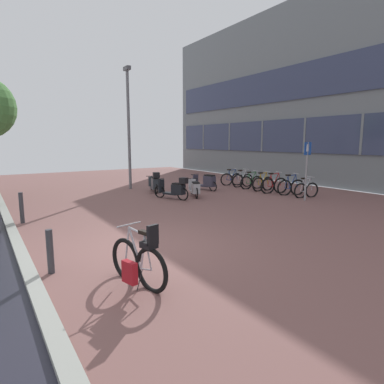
{
  "coord_description": "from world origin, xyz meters",
  "views": [
    {
      "loc": [
        -3.0,
        -6.51,
        2.37
      ],
      "look_at": [
        2.13,
        1.28,
        0.91
      ],
      "focal_mm": 30.42,
      "sensor_mm": 36.0,
      "label": 1
    }
  ],
  "objects_px": {
    "bicycle_rack_05": "(243,180)",
    "bicycle_rack_01": "(291,187)",
    "scooter_extra": "(155,183)",
    "scooter_far": "(206,182)",
    "bollard_far": "(22,208)",
    "bicycle_foreground": "(138,262)",
    "bicycle_rack_03": "(263,184)",
    "bicycle_rack_06": "(232,179)",
    "lamp_post": "(129,123)",
    "bicycle_rack_04": "(252,182)",
    "bicycle_rack_00": "(306,190)",
    "bicycle_rack_02": "(274,185)",
    "bollard_near": "(50,252)",
    "scooter_mid": "(175,189)",
    "scooter_near": "(195,188)",
    "parking_sign": "(307,165)"
  },
  "relations": [
    {
      "from": "lamp_post",
      "to": "bollard_near",
      "type": "distance_m",
      "value": 10.97
    },
    {
      "from": "bicycle_rack_01",
      "to": "scooter_extra",
      "type": "xyz_separation_m",
      "value": [
        -4.74,
        3.98,
        0.1
      ]
    },
    {
      "from": "bicycle_rack_03",
      "to": "bicycle_rack_06",
      "type": "distance_m",
      "value": 2.38
    },
    {
      "from": "bicycle_rack_00",
      "to": "bicycle_rack_03",
      "type": "height_order",
      "value": "bicycle_rack_03"
    },
    {
      "from": "bicycle_rack_00",
      "to": "lamp_post",
      "type": "distance_m",
      "value": 8.85
    },
    {
      "from": "bicycle_rack_03",
      "to": "parking_sign",
      "type": "distance_m",
      "value": 3.07
    },
    {
      "from": "bicycle_rack_01",
      "to": "bicycle_rack_04",
      "type": "relative_size",
      "value": 1.01
    },
    {
      "from": "scooter_far",
      "to": "scooter_near",
      "type": "bearing_deg",
      "value": -139.92
    },
    {
      "from": "bicycle_rack_01",
      "to": "bicycle_rack_05",
      "type": "distance_m",
      "value": 3.17
    },
    {
      "from": "bollard_far",
      "to": "bicycle_rack_00",
      "type": "bearing_deg",
      "value": -9.34
    },
    {
      "from": "bicycle_rack_01",
      "to": "scooter_extra",
      "type": "distance_m",
      "value": 6.19
    },
    {
      "from": "scooter_extra",
      "to": "lamp_post",
      "type": "height_order",
      "value": "lamp_post"
    },
    {
      "from": "bicycle_rack_00",
      "to": "bicycle_rack_02",
      "type": "xyz_separation_m",
      "value": [
        -0.23,
        1.59,
        0.03
      ]
    },
    {
      "from": "scooter_mid",
      "to": "parking_sign",
      "type": "xyz_separation_m",
      "value": [
        4.25,
        -3.15,
        1.02
      ]
    },
    {
      "from": "bicycle_rack_06",
      "to": "parking_sign",
      "type": "xyz_separation_m",
      "value": [
        -0.56,
        -5.2,
        1.12
      ]
    },
    {
      "from": "bicycle_rack_02",
      "to": "bicycle_rack_04",
      "type": "xyz_separation_m",
      "value": [
        0.11,
        1.59,
        -0.02
      ]
    },
    {
      "from": "lamp_post",
      "to": "bollard_far",
      "type": "xyz_separation_m",
      "value": [
        -5.36,
        -4.75,
        -2.81
      ]
    },
    {
      "from": "bicycle_rack_05",
      "to": "scooter_far",
      "type": "xyz_separation_m",
      "value": [
        -2.29,
        0.09,
        0.06
      ]
    },
    {
      "from": "bicycle_rack_00",
      "to": "scooter_far",
      "type": "distance_m",
      "value": 4.67
    },
    {
      "from": "scooter_extra",
      "to": "bollard_near",
      "type": "height_order",
      "value": "scooter_extra"
    },
    {
      "from": "bicycle_rack_05",
      "to": "bicycle_rack_01",
      "type": "bearing_deg",
      "value": -89.84
    },
    {
      "from": "bicycle_rack_00",
      "to": "bicycle_rack_03",
      "type": "bearing_deg",
      "value": 93.34
    },
    {
      "from": "scooter_mid",
      "to": "lamp_post",
      "type": "distance_m",
      "value": 4.74
    },
    {
      "from": "scooter_far",
      "to": "bollard_far",
      "type": "bearing_deg",
      "value": -164.45
    },
    {
      "from": "bicycle_rack_01",
      "to": "bicycle_rack_06",
      "type": "height_order",
      "value": "bicycle_rack_01"
    },
    {
      "from": "parking_sign",
      "to": "bollard_near",
      "type": "distance_m",
      "value": 10.26
    },
    {
      "from": "bicycle_rack_01",
      "to": "bicycle_foreground",
      "type": "bearing_deg",
      "value": -153.25
    },
    {
      "from": "scooter_far",
      "to": "parking_sign",
      "type": "distance_m",
      "value": 4.91
    },
    {
      "from": "bicycle_rack_05",
      "to": "scooter_far",
      "type": "bearing_deg",
      "value": 177.72
    },
    {
      "from": "bicycle_rack_05",
      "to": "scooter_mid",
      "type": "bearing_deg",
      "value": -165.52
    },
    {
      "from": "bicycle_rack_06",
      "to": "bollard_far",
      "type": "bearing_deg",
      "value": -164.03
    },
    {
      "from": "bicycle_foreground",
      "to": "bicycle_rack_04",
      "type": "relative_size",
      "value": 1.08
    },
    {
      "from": "bollard_near",
      "to": "bicycle_rack_06",
      "type": "bearing_deg",
      "value": 35.06
    },
    {
      "from": "lamp_post",
      "to": "bicycle_rack_03",
      "type": "bearing_deg",
      "value": -38.86
    },
    {
      "from": "bicycle_rack_00",
      "to": "scooter_mid",
      "type": "relative_size",
      "value": 0.76
    },
    {
      "from": "scooter_near",
      "to": "bicycle_rack_05",
      "type": "bearing_deg",
      "value": 17.63
    },
    {
      "from": "bicycle_rack_00",
      "to": "bicycle_rack_01",
      "type": "distance_m",
      "value": 0.79
    },
    {
      "from": "scooter_mid",
      "to": "bollard_far",
      "type": "height_order",
      "value": "scooter_mid"
    },
    {
      "from": "bicycle_rack_03",
      "to": "bicycle_rack_04",
      "type": "distance_m",
      "value": 0.79
    },
    {
      "from": "bicycle_rack_04",
      "to": "lamp_post",
      "type": "xyz_separation_m",
      "value": [
        -5.13,
        3.32,
        2.94
      ]
    },
    {
      "from": "bicycle_rack_02",
      "to": "bicycle_rack_05",
      "type": "xyz_separation_m",
      "value": [
        0.21,
        2.38,
        -0.01
      ]
    },
    {
      "from": "bicycle_rack_01",
      "to": "bicycle_rack_02",
      "type": "height_order",
      "value": "bicycle_rack_02"
    },
    {
      "from": "bicycle_rack_04",
      "to": "bicycle_rack_06",
      "type": "relative_size",
      "value": 1.07
    },
    {
      "from": "bicycle_rack_01",
      "to": "scooter_near",
      "type": "relative_size",
      "value": 0.85
    },
    {
      "from": "scooter_extra",
      "to": "bicycle_rack_02",
      "type": "bearing_deg",
      "value": -35.18
    },
    {
      "from": "lamp_post",
      "to": "scooter_near",
      "type": "bearing_deg",
      "value": -69.8
    },
    {
      "from": "bicycle_rack_00",
      "to": "bicycle_rack_01",
      "type": "bearing_deg",
      "value": 90.86
    },
    {
      "from": "bicycle_rack_04",
      "to": "scooter_extra",
      "type": "distance_m",
      "value": 4.9
    },
    {
      "from": "bicycle_rack_02",
      "to": "scooter_extra",
      "type": "distance_m",
      "value": 5.53
    },
    {
      "from": "bicycle_rack_00",
      "to": "bicycle_rack_02",
      "type": "height_order",
      "value": "bicycle_rack_02"
    }
  ]
}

